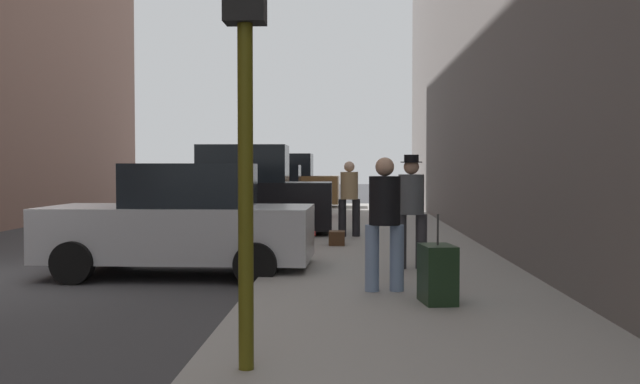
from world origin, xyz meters
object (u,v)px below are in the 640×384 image
(parked_red_hatchback, at_px, (265,195))
(traffic_light, at_px, (245,36))
(pedestrian_with_beanie, at_px, (411,205))
(fire_hydrant, at_px, (304,231))
(parked_black_suv, at_px, (238,196))
(rolling_suitcase, at_px, (438,274))
(pedestrian_in_tan_coat, at_px, (349,195))
(parked_silver_sedan, at_px, (182,223))
(duffel_bag, at_px, (337,238))
(parked_bronze_suv, at_px, (282,184))
(pedestrian_in_jeans, at_px, (385,217))

(parked_red_hatchback, height_order, traffic_light, traffic_light)
(pedestrian_with_beanie, bearing_deg, fire_hydrant, 125.66)
(parked_black_suv, distance_m, rolling_suitcase, 9.36)
(traffic_light, height_order, rolling_suitcase, traffic_light)
(pedestrian_in_tan_coat, bearing_deg, parked_black_suv, 165.36)
(parked_silver_sedan, distance_m, traffic_light, 6.28)
(rolling_suitcase, distance_m, duffel_bag, 6.24)
(rolling_suitcase, xyz_separation_m, duffel_bag, (-1.28, 6.11, -0.20))
(fire_hydrant, bearing_deg, parked_bronze_suv, 97.03)
(parked_bronze_suv, distance_m, fire_hydrant, 14.74)
(parked_red_hatchback, xyz_separation_m, rolling_suitcase, (3.69, -14.21, -0.36))
(parked_black_suv, relative_size, traffic_light, 1.29)
(parked_silver_sedan, xyz_separation_m, duffel_bag, (2.42, 3.20, -0.56))
(parked_silver_sedan, bearing_deg, traffic_light, -71.96)
(pedestrian_in_jeans, bearing_deg, parked_silver_sedan, 145.56)
(fire_hydrant, height_order, pedestrian_in_jeans, pedestrian_in_jeans)
(parked_bronze_suv, height_order, pedestrian_in_jeans, parked_bronze_suv)
(parked_red_hatchback, bearing_deg, rolling_suitcase, -75.43)
(rolling_suitcase, bearing_deg, parked_silver_sedan, 141.80)
(pedestrian_with_beanie, bearing_deg, pedestrian_in_jeans, -104.17)
(parked_black_suv, height_order, pedestrian_with_beanie, parked_black_suv)
(parked_bronze_suv, relative_size, rolling_suitcase, 4.46)
(parked_silver_sedan, height_order, rolling_suitcase, parked_silver_sedan)
(parked_black_suv, relative_size, rolling_suitcase, 4.46)
(pedestrian_with_beanie, distance_m, duffel_bag, 3.62)
(rolling_suitcase, bearing_deg, pedestrian_in_jeans, 126.93)
(traffic_light, xyz_separation_m, pedestrian_with_beanie, (1.78, 5.59, -1.62))
(pedestrian_in_jeans, bearing_deg, parked_black_suv, 111.75)
(parked_black_suv, bearing_deg, pedestrian_with_beanie, -57.84)
(parked_silver_sedan, relative_size, parked_red_hatchback, 1.00)
(parked_bronze_suv, distance_m, pedestrian_with_beanie, 17.54)
(traffic_light, bearing_deg, rolling_suitcase, 56.53)
(pedestrian_with_beanie, relative_size, duffel_bag, 4.04)
(duffel_bag, bearing_deg, pedestrian_in_jeans, -82.53)
(pedestrian_in_jeans, bearing_deg, parked_red_hatchback, 103.05)
(parked_bronze_suv, distance_m, pedestrian_in_tan_coat, 12.38)
(parked_black_suv, height_order, rolling_suitcase, parked_black_suv)
(parked_red_hatchback, height_order, pedestrian_in_jeans, pedestrian_in_jeans)
(fire_hydrant, height_order, pedestrian_with_beanie, pedestrian_with_beanie)
(pedestrian_in_tan_coat, relative_size, rolling_suitcase, 1.64)
(fire_hydrant, relative_size, pedestrian_in_tan_coat, 0.41)
(pedestrian_with_beanie, bearing_deg, pedestrian_in_tan_coat, 100.74)
(pedestrian_in_jeans, distance_m, pedestrian_in_tan_coat, 7.13)
(parked_silver_sedan, height_order, traffic_light, traffic_light)
(parked_red_hatchback, distance_m, parked_bronze_suv, 5.77)
(duffel_bag, bearing_deg, pedestrian_with_beanie, -69.80)
(fire_hydrant, xyz_separation_m, pedestrian_with_beanie, (1.83, -2.54, 0.64))
(fire_hydrant, bearing_deg, parked_silver_sedan, -126.42)
(rolling_suitcase, height_order, duffel_bag, rolling_suitcase)
(fire_hydrant, height_order, rolling_suitcase, rolling_suitcase)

